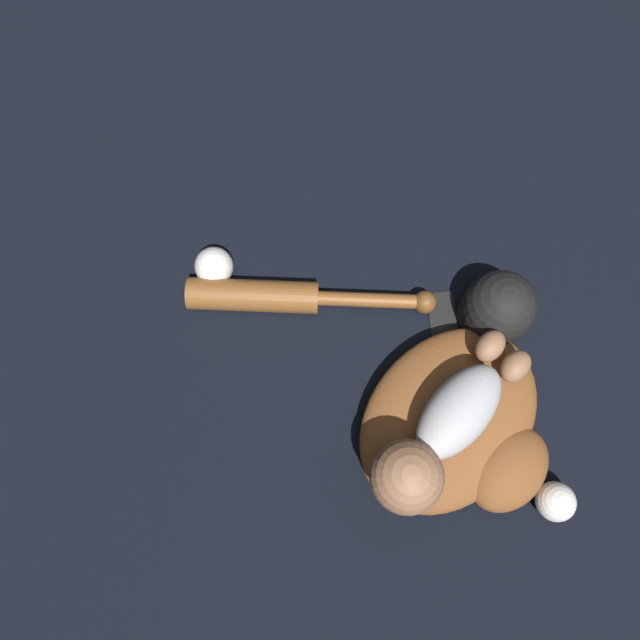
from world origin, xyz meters
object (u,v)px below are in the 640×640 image
(baseball_bat, at_px, (281,297))
(baseball_cap, at_px, (498,308))
(baby_figure, at_px, (438,437))
(baseball_spare, at_px, (556,501))
(baseball_glove, at_px, (459,426))
(baseball, at_px, (214,266))

(baseball_bat, distance_m, baseball_cap, 0.40)
(baby_figure, bearing_deg, baseball_spare, 121.64)
(baseball_glove, xyz_separation_m, baby_figure, (0.06, -0.01, 0.09))
(baseball_bat, bearing_deg, baseball_cap, 142.15)
(baseball, distance_m, baseball_spare, 0.74)
(baseball_bat, bearing_deg, baby_figure, 100.53)
(baseball_spare, relative_size, baseball_cap, 0.35)
(baby_figure, bearing_deg, baseball, -73.71)
(baseball_glove, distance_m, baseball_cap, 0.23)
(baseball_glove, xyz_separation_m, baseball, (0.20, -0.50, -0.00))
(baby_figure, height_order, baseball_cap, baby_figure)
(baseball_glove, xyz_separation_m, baseball_bat, (0.13, -0.38, -0.01))
(baby_figure, bearing_deg, baseball_bat, -79.47)
(baby_figure, bearing_deg, baseball_glove, 174.16)
(baby_figure, distance_m, baseball, 0.52)
(baseball_glove, relative_size, baseball_spare, 6.21)
(baseball_glove, relative_size, baby_figure, 1.17)
(baseball_bat, bearing_deg, baseball_glove, 108.91)
(baseball_glove, height_order, baseball, baseball_glove)
(baby_figure, height_order, baseball, baby_figure)
(baseball_spare, height_order, baseball_cap, baseball_cap)
(baseball_glove, relative_size, baseball_cap, 2.15)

